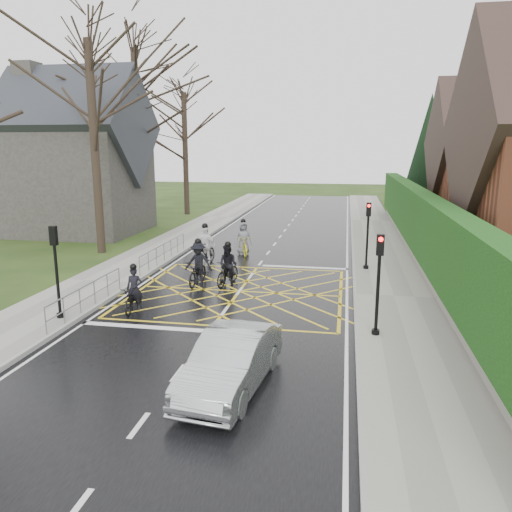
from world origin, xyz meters
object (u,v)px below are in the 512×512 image
(cyclist_back, at_px, (228,269))
(car, at_px, (231,361))
(cyclist_rear, at_px, (134,296))
(cyclist_lead, at_px, (243,242))
(cyclist_mid, at_px, (198,268))
(cyclist_front, at_px, (205,250))

(cyclist_back, height_order, car, cyclist_back)
(cyclist_rear, relative_size, cyclist_back, 0.93)
(cyclist_rear, height_order, cyclist_lead, cyclist_lead)
(cyclist_rear, distance_m, car, 6.90)
(cyclist_mid, height_order, cyclist_front, cyclist_front)
(cyclist_rear, bearing_deg, cyclist_mid, 65.98)
(cyclist_front, bearing_deg, cyclist_mid, -67.58)
(car, bearing_deg, cyclist_front, 115.54)
(cyclist_lead, distance_m, car, 15.16)
(cyclist_front, bearing_deg, car, -59.95)
(cyclist_back, relative_size, cyclist_mid, 0.94)
(cyclist_lead, xyz_separation_m, car, (2.79, -14.90, 0.02))
(car, bearing_deg, cyclist_mid, 118.28)
(cyclist_front, relative_size, car, 0.51)
(car, bearing_deg, cyclist_rear, 139.66)
(cyclist_rear, bearing_deg, cyclist_lead, 73.30)
(cyclist_rear, height_order, cyclist_mid, cyclist_mid)
(cyclist_front, height_order, car, cyclist_front)
(cyclist_mid, distance_m, cyclist_lead, 6.13)
(cyclist_back, relative_size, cyclist_front, 0.90)
(cyclist_back, bearing_deg, cyclist_lead, 109.79)
(cyclist_back, relative_size, car, 0.46)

